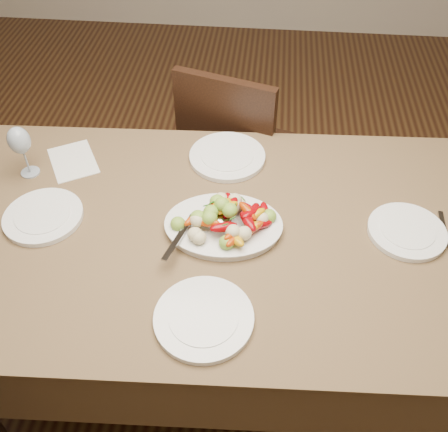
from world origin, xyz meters
The scene contains 13 objects.
floor centered at (0.00, 0.00, 0.00)m, with size 6.00×6.00×0.00m, color #3A2211.
dining_table centered at (0.22, -0.04, 0.38)m, with size 1.84×1.04×0.76m, color brown.
chair_far centered at (0.22, 0.73, 0.47)m, with size 0.42×0.42×0.95m, color black, non-canonical shape.
serving_platter centered at (0.22, -0.04, 0.77)m, with size 0.36×0.27×0.02m, color white.
roasted_vegetables centered at (0.22, -0.04, 0.83)m, with size 0.29×0.20×0.09m, color #780206, non-canonical shape.
serving_spoon centered at (0.15, -0.08, 0.81)m, with size 0.28×0.06×0.03m, color #9EA0A8, non-canonical shape.
plate_left centered at (-0.37, -0.05, 0.77)m, with size 0.25×0.25×0.02m, color white.
plate_right centered at (0.79, 0.00, 0.77)m, with size 0.24×0.24×0.02m, color white.
plate_far centered at (0.20, 0.31, 0.77)m, with size 0.28×0.28×0.02m, color white.
plate_near centered at (0.20, -0.38, 0.77)m, with size 0.27×0.27×0.02m, color white.
wine_glass centered at (-0.49, 0.16, 0.86)m, with size 0.08×0.08×0.20m, color #8C99A5, non-canonical shape.
menu_card centered at (-0.36, 0.24, 0.76)m, with size 0.15×0.21×0.00m, color silver.
table_knife centered at (0.92, -0.01, 0.76)m, with size 0.02×0.20×0.01m, color #9EA0A8, non-canonical shape.
Camera 1 is at (0.33, -1.11, 1.92)m, focal length 40.00 mm.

